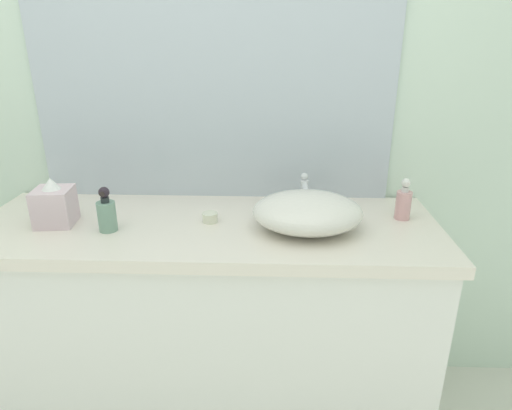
% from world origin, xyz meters
% --- Properties ---
extents(bathroom_wall_rear, '(6.00, 0.06, 2.60)m').
position_xyz_m(bathroom_wall_rear, '(0.00, 0.73, 1.30)').
color(bathroom_wall_rear, silver).
rests_on(bathroom_wall_rear, ground).
extents(vanity_counter, '(1.66, 0.58, 0.87)m').
position_xyz_m(vanity_counter, '(0.08, 0.40, 0.44)').
color(vanity_counter, white).
rests_on(vanity_counter, ground).
extents(wall_mirror_panel, '(1.40, 0.01, 1.21)m').
position_xyz_m(wall_mirror_panel, '(0.08, 0.69, 1.47)').
color(wall_mirror_panel, '#B2BCC6').
rests_on(wall_mirror_panel, vanity_counter).
extents(sink_basin, '(0.38, 0.31, 0.13)m').
position_xyz_m(sink_basin, '(0.43, 0.36, 0.93)').
color(sink_basin, silver).
rests_on(sink_basin, vanity_counter).
extents(faucet, '(0.03, 0.15, 0.14)m').
position_xyz_m(faucet, '(0.43, 0.53, 0.95)').
color(faucet, silver).
rests_on(faucet, vanity_counter).
extents(soap_dispenser, '(0.06, 0.06, 0.16)m').
position_xyz_m(soap_dispenser, '(-0.25, 0.32, 0.93)').
color(soap_dispenser, gray).
rests_on(soap_dispenser, vanity_counter).
extents(lotion_bottle, '(0.06, 0.06, 0.15)m').
position_xyz_m(lotion_bottle, '(0.78, 0.47, 0.93)').
color(lotion_bottle, '#DA9F9F').
rests_on(lotion_bottle, vanity_counter).
extents(tissue_box, '(0.14, 0.14, 0.17)m').
position_xyz_m(tissue_box, '(-0.46, 0.37, 0.94)').
color(tissue_box, beige).
rests_on(tissue_box, vanity_counter).
extents(candle_jar, '(0.06, 0.06, 0.03)m').
position_xyz_m(candle_jar, '(0.09, 0.41, 0.88)').
color(candle_jar, beige).
rests_on(candle_jar, vanity_counter).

